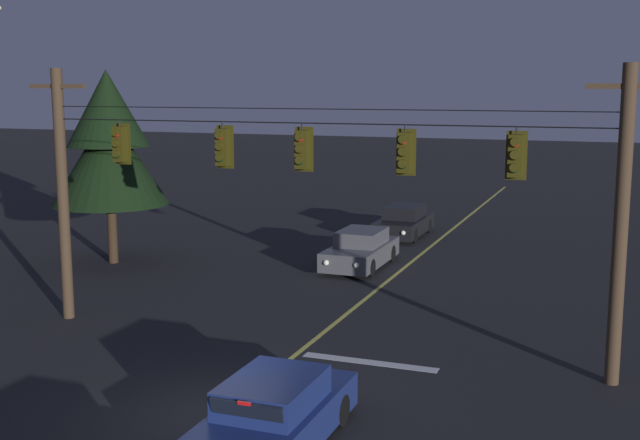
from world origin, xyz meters
The scene contains 13 objects.
ground_plane centered at (0.00, 0.00, 0.00)m, with size 180.00×180.00×0.00m, color black.
lane_centre_stripe centered at (0.00, 10.89, 0.00)m, with size 0.14×60.00×0.01m, color #D1C64C.
stop_bar_paint centered at (1.90, 4.29, 0.00)m, with size 3.40×0.36×0.01m, color silver.
signal_span_assembly centered at (0.00, 4.89, 3.72)m, with size 16.68×0.32×7.15m.
traffic_light_leftmost centered at (-5.45, 4.87, 5.09)m, with size 0.48×0.41×1.22m.
traffic_light_left_inner centered at (-2.32, 4.87, 5.09)m, with size 0.48×0.41×1.22m.
traffic_light_centre centered at (-0.10, 4.87, 5.09)m, with size 0.48×0.41×1.22m.
traffic_light_right_inner centered at (2.53, 4.87, 5.09)m, with size 0.48×0.41×1.22m.
traffic_light_rightmost centered at (5.12, 4.87, 5.09)m, with size 0.48×0.41×1.22m.
car_waiting_near_lane centered at (1.66, -0.84, 0.65)m, with size 1.80×4.33×1.39m.
car_oncoming_lead centered at (-1.56, 14.27, 0.65)m, with size 1.80×4.42×1.39m.
car_oncoming_trailing centered at (-1.67, 20.87, 0.65)m, with size 1.80×4.42×1.39m.
tree_verge_near centered at (-10.61, 11.63, 4.51)m, with size 4.37×4.37×7.27m.
Camera 1 is at (7.46, -13.76, 6.64)m, focal length 45.37 mm.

